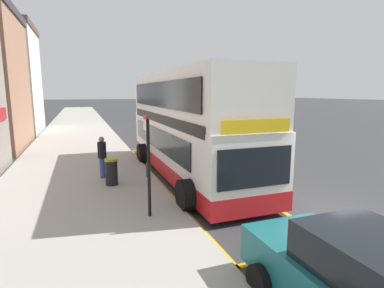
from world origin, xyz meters
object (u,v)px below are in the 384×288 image
parked_car_grey_kerbside (179,120)px  litter_bin (111,172)px  double_decker_bus (188,128)px  parked_car_silver_across (169,113)px  bus_stop_sign (148,159)px  pedestrian_waiting_near_sign (102,156)px

parked_car_grey_kerbside → litter_bin: size_ratio=4.16×
double_decker_bus → parked_car_grey_kerbside: 17.80m
parked_car_silver_across → litter_bin: (-10.57, -29.33, -0.15)m
bus_stop_sign → pedestrian_waiting_near_sign: (-0.95, 4.43, -0.72)m
bus_stop_sign → pedestrian_waiting_near_sign: size_ratio=1.66×
parked_car_grey_kerbside → litter_bin: 19.68m
parked_car_silver_across → pedestrian_waiting_near_sign: (-10.81, -28.20, 0.26)m
bus_stop_sign → parked_car_silver_across: bearing=73.2°
parked_car_grey_kerbside → pedestrian_waiting_near_sign: pedestrian_waiting_near_sign is taller
bus_stop_sign → parked_car_grey_kerbside: bearing=70.1°
bus_stop_sign → parked_car_grey_kerbside: (7.64, 21.12, -0.98)m
bus_stop_sign → parked_car_grey_kerbside: 22.48m
parked_car_grey_kerbside → parked_car_silver_across: same height
parked_car_grey_kerbside → pedestrian_waiting_near_sign: size_ratio=2.48×
parked_car_grey_kerbside → pedestrian_waiting_near_sign: bearing=-118.3°
parked_car_silver_across → litter_bin: size_ratio=4.16×
double_decker_bus → pedestrian_waiting_near_sign: (-3.57, 0.34, -1.00)m
bus_stop_sign → pedestrian_waiting_near_sign: bus_stop_sign is taller
double_decker_bus → parked_car_silver_across: 29.48m
double_decker_bus → bus_stop_sign: (-2.62, -4.09, -0.29)m
bus_stop_sign → litter_bin: size_ratio=2.78×
bus_stop_sign → parked_car_silver_across: bus_stop_sign is taller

